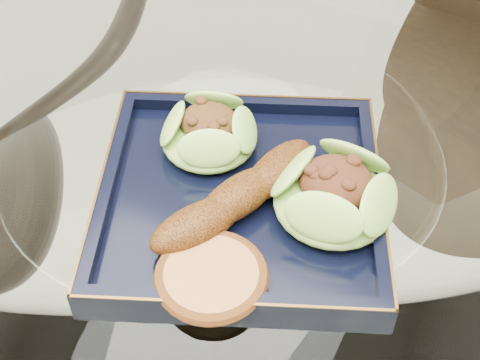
% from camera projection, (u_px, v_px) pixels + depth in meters
% --- Properties ---
extents(dining_table, '(1.13, 1.13, 0.77)m').
position_uv_depth(dining_table, '(225.00, 276.00, 0.80)').
color(dining_table, white).
rests_on(dining_table, ground).
extents(dining_chair, '(0.45, 0.45, 0.95)m').
position_uv_depth(dining_chair, '(460.00, 159.00, 1.04)').
color(dining_chair, black).
rests_on(dining_chair, ground).
extents(navy_plate, '(0.35, 0.35, 0.02)m').
position_uv_depth(navy_plate, '(240.00, 201.00, 0.65)').
color(navy_plate, black).
rests_on(navy_plate, dining_table).
extents(lettuce_wrap_left, '(0.10, 0.10, 0.03)m').
position_uv_depth(lettuce_wrap_left, '(209.00, 135.00, 0.68)').
color(lettuce_wrap_left, '#54912A').
rests_on(lettuce_wrap_left, navy_plate).
extents(lettuce_wrap_right, '(0.15, 0.15, 0.04)m').
position_uv_depth(lettuce_wrap_right, '(334.00, 197.00, 0.61)').
color(lettuce_wrap_right, '#60972B').
rests_on(lettuce_wrap_right, navy_plate).
extents(roasted_plantain, '(0.11, 0.19, 0.04)m').
position_uv_depth(roasted_plantain, '(239.00, 196.00, 0.62)').
color(roasted_plantain, '#5C2D09').
rests_on(roasted_plantain, navy_plate).
extents(crumb_patty, '(0.10, 0.10, 0.02)m').
position_uv_depth(crumb_patty, '(211.00, 278.00, 0.57)').
color(crumb_patty, '#BA743E').
rests_on(crumb_patty, navy_plate).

